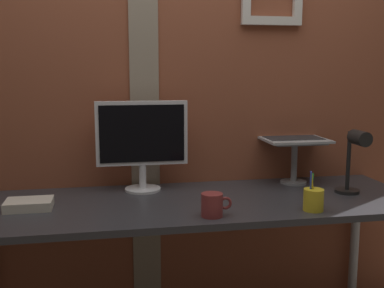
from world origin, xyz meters
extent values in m
cube|color=brown|center=(0.00, 0.38, 1.16)|extent=(3.26, 0.12, 2.31)
cube|color=gray|center=(-0.20, 0.31, 1.16)|extent=(0.15, 0.01, 2.31)
cube|color=white|center=(0.47, 0.30, 1.60)|extent=(0.33, 0.03, 0.04)
cube|color=#333338|center=(0.00, -0.03, 0.73)|extent=(2.10, 0.70, 0.03)
cylinder|color=#B2B2B7|center=(0.99, 0.26, 0.36)|extent=(0.05, 0.05, 0.71)
cylinder|color=white|center=(-0.23, 0.20, 0.75)|extent=(0.18, 0.18, 0.01)
cylinder|color=white|center=(-0.23, 0.20, 0.82)|extent=(0.04, 0.04, 0.12)
cube|color=white|center=(-0.23, 0.20, 1.03)|extent=(0.45, 0.04, 0.32)
cube|color=black|center=(-0.23, 0.18, 1.03)|extent=(0.42, 0.00, 0.28)
cylinder|color=gray|center=(0.58, 0.20, 0.75)|extent=(0.14, 0.14, 0.01)
cylinder|color=gray|center=(0.58, 0.20, 0.86)|extent=(0.03, 0.03, 0.21)
cube|color=gray|center=(0.58, 0.20, 0.97)|extent=(0.28, 0.22, 0.01)
cube|color=#ADB2B7|center=(0.58, 0.20, 0.98)|extent=(0.33, 0.26, 0.01)
cube|color=#2D2D30|center=(0.58, 0.22, 0.99)|extent=(0.29, 0.17, 0.00)
cube|color=#ADB2B7|center=(0.58, 0.36, 1.08)|extent=(0.33, 0.07, 0.19)
cube|color=black|center=(0.58, 0.35, 1.08)|extent=(0.30, 0.05, 0.16)
cylinder|color=black|center=(0.76, -0.03, 0.75)|extent=(0.12, 0.12, 0.02)
cylinder|color=black|center=(0.76, -0.03, 0.90)|extent=(0.02, 0.02, 0.29)
cylinder|color=black|center=(0.76, -0.12, 1.03)|extent=(0.07, 0.11, 0.07)
cylinder|color=yellow|center=(0.47, -0.28, 0.79)|extent=(0.09, 0.09, 0.09)
cylinder|color=yellow|center=(0.47, -0.28, 0.83)|extent=(0.04, 0.03, 0.15)
cylinder|color=blue|center=(0.46, -0.27, 0.84)|extent=(0.03, 0.04, 0.16)
cylinder|color=green|center=(0.46, -0.27, 0.83)|extent=(0.03, 0.03, 0.15)
cylinder|color=maroon|center=(0.02, -0.28, 0.79)|extent=(0.09, 0.09, 0.10)
torus|color=maroon|center=(0.08, -0.28, 0.80)|extent=(0.06, 0.01, 0.06)
cube|color=silver|center=(-0.74, -0.03, 0.76)|extent=(0.20, 0.14, 0.04)
camera|label=1|loc=(-0.40, -2.09, 1.35)|focal=43.49mm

